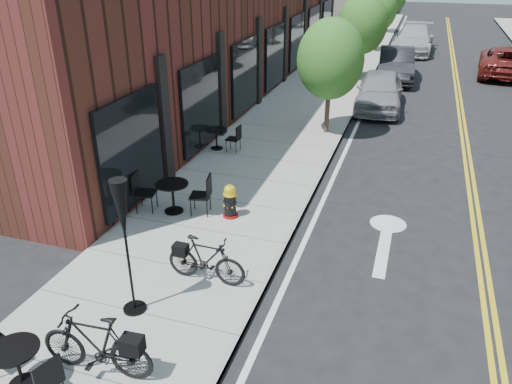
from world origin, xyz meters
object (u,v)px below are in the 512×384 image
(bistro_set_a, at_px, (17,361))
(parked_car_c, at_px, (414,39))
(parked_car_a, at_px, (380,91))
(parked_car_far, at_px, (506,61))
(patio_umbrella, at_px, (123,220))
(bicycle_right, at_px, (206,260))
(bistro_set_c, at_px, (216,136))
(parked_car_b, at_px, (396,64))
(bistro_set_b, at_px, (173,193))
(bicycle_left, at_px, (96,344))
(fire_hydrant, at_px, (230,201))

(bistro_set_a, height_order, parked_car_c, parked_car_c)
(parked_car_a, bearing_deg, parked_car_far, 52.76)
(bistro_set_a, bearing_deg, patio_umbrella, 87.86)
(bistro_set_a, xyz_separation_m, parked_car_a, (3.48, 16.25, 0.18))
(bicycle_right, distance_m, bistro_set_c, 7.04)
(parked_car_far, bearing_deg, parked_car_b, 32.35)
(bistro_set_b, height_order, parked_car_a, parked_car_a)
(patio_umbrella, distance_m, parked_car_c, 27.50)
(bicycle_right, xyz_separation_m, parked_car_far, (7.42, 21.02, 0.14))
(bistro_set_c, bearing_deg, bistro_set_b, -78.89)
(bistro_set_c, distance_m, parked_car_a, 7.84)
(parked_car_a, relative_size, parked_car_c, 0.79)
(patio_umbrella, bearing_deg, parked_car_a, 78.88)
(bicycle_left, bearing_deg, bicycle_right, 162.93)
(bistro_set_c, distance_m, patio_umbrella, 8.05)
(fire_hydrant, distance_m, bistro_set_b, 1.40)
(parked_car_b, bearing_deg, parked_car_a, -97.16)
(bistro_set_b, distance_m, parked_car_c, 24.16)
(parked_car_c, bearing_deg, bistro_set_c, -103.09)
(patio_umbrella, bearing_deg, bistro_set_a, -108.79)
(bistro_set_c, relative_size, parked_car_a, 0.36)
(fire_hydrant, relative_size, parked_car_c, 0.15)
(bicycle_left, height_order, bistro_set_b, bicycle_left)
(patio_umbrella, bearing_deg, bistro_set_c, 101.64)
(bicycle_right, distance_m, parked_car_far, 22.29)
(bistro_set_b, distance_m, patio_umbrella, 3.89)
(bicycle_left, distance_m, bicycle_right, 2.69)
(bistro_set_c, distance_m, parked_car_far, 17.50)
(bicycle_right, height_order, parked_car_b, parked_car_b)
(bicycle_left, bearing_deg, bistro_set_a, -62.80)
(bistro_set_b, xyz_separation_m, parked_car_c, (4.59, 23.72, 0.20))
(bistro_set_b, height_order, parked_car_far, parked_car_far)
(patio_umbrella, relative_size, parked_car_b, 0.54)
(fire_hydrant, bearing_deg, parked_car_b, 85.95)
(bistro_set_c, relative_size, patio_umbrella, 0.62)
(fire_hydrant, height_order, parked_car_a, parked_car_a)
(bistro_set_a, height_order, parked_car_b, parked_car_b)
(patio_umbrella, relative_size, parked_car_c, 0.45)
(fire_hydrant, bearing_deg, bistro_set_b, -166.26)
(patio_umbrella, xyz_separation_m, parked_car_far, (8.30, 22.20, -1.19))
(bicycle_right, height_order, parked_car_a, parked_car_a)
(bicycle_left, bearing_deg, parked_car_far, 157.45)
(bistro_set_a, xyz_separation_m, parked_car_far, (8.98, 24.20, 0.17))
(bistro_set_b, bearing_deg, fire_hydrant, -3.51)
(parked_car_b, bearing_deg, fire_hydrant, -103.77)
(bicycle_left, height_order, parked_car_far, parked_car_far)
(parked_car_far, bearing_deg, bistro_set_c, 60.55)
(bicycle_left, height_order, patio_umbrella, patio_umbrella)
(bicycle_left, bearing_deg, bistro_set_c, -172.33)
(fire_hydrant, relative_size, bistro_set_a, 0.50)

